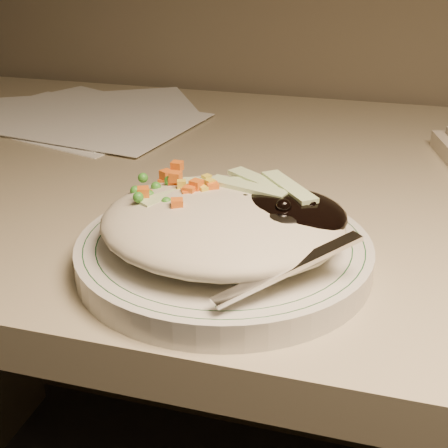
# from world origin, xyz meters

# --- Properties ---
(desk) EXTENTS (1.40, 0.70, 0.74)m
(desk) POSITION_xyz_m (0.00, 1.38, 0.54)
(desk) COLOR tan
(desk) RESTS_ON ground
(plate) EXTENTS (0.24, 0.24, 0.02)m
(plate) POSITION_xyz_m (-0.07, 1.15, 0.75)
(plate) COLOR silver
(plate) RESTS_ON desk
(plate_rim) EXTENTS (0.22, 0.22, 0.00)m
(plate_rim) POSITION_xyz_m (-0.07, 1.15, 0.76)
(plate_rim) COLOR #144723
(plate_rim) RESTS_ON plate
(meal) EXTENTS (0.21, 0.19, 0.05)m
(meal) POSITION_xyz_m (-0.06, 1.15, 0.78)
(meal) COLOR #BAB197
(meal) RESTS_ON plate
(papers) EXTENTS (0.37, 0.37, 0.00)m
(papers) POSITION_xyz_m (-0.39, 1.52, 0.74)
(papers) COLOR white
(papers) RESTS_ON desk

